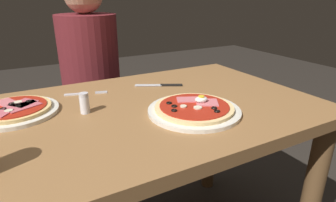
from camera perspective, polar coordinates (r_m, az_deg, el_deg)
The scene contains 7 objects.
dining_table at distance 0.99m, azimuth -6.44°, elevation -7.65°, with size 1.26×0.75×0.73m.
pizza_foreground at distance 0.90m, azimuth 5.35°, elevation -1.63°, with size 0.30×0.30×0.05m.
pizza_across_left at distance 1.01m, azimuth -28.71°, elevation -1.66°, with size 0.27×0.27×0.03m.
fork at distance 1.11m, azimuth -16.93°, elevation 1.43°, with size 0.16×0.06×0.00m.
knife at distance 1.16m, azimuth -1.21°, elevation 3.24°, with size 0.18×0.11×0.01m.
salt_shaker at distance 0.92m, azimuth -16.57°, elevation -0.43°, with size 0.03×0.03×0.07m.
diner_person at distance 1.68m, azimuth -15.02°, elevation 2.16°, with size 0.32×0.32×1.18m.
Camera 1 is at (-0.32, -0.81, 1.08)m, focal length 30.09 mm.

